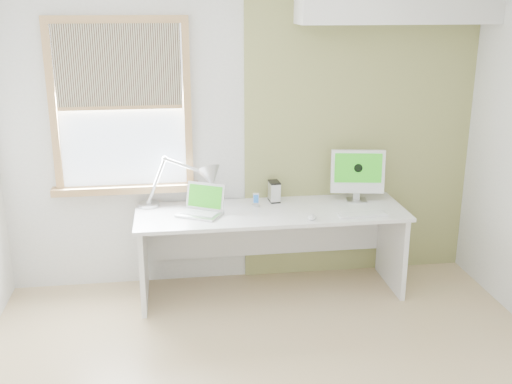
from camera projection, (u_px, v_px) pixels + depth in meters
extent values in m
cube|color=silver|center=(244.00, 133.00, 5.17)|extent=(4.00, 0.02, 2.60)
cube|color=silver|center=(386.00, 375.00, 1.85)|extent=(4.00, 0.02, 2.60)
cube|color=#8E9255|center=(360.00, 130.00, 5.29)|extent=(2.00, 0.02, 2.60)
cube|color=#B0834E|center=(53.00, 109.00, 4.86)|extent=(0.06, 0.06, 1.42)
cube|color=#B0834E|center=(187.00, 106.00, 5.00)|extent=(0.06, 0.06, 1.42)
cube|color=#B0834E|center=(115.00, 19.00, 4.72)|extent=(1.00, 0.06, 0.06)
cube|color=#B0834E|center=(126.00, 189.00, 5.11)|extent=(1.20, 0.14, 0.06)
cube|color=#D1E2F9|center=(121.00, 107.00, 4.94)|extent=(1.00, 0.01, 1.30)
cube|color=beige|center=(118.00, 66.00, 4.81)|extent=(0.98, 0.02, 0.65)
cube|color=#B0834E|center=(121.00, 108.00, 4.90)|extent=(0.98, 0.03, 0.03)
cube|color=white|center=(271.00, 212.00, 5.01)|extent=(2.20, 0.70, 0.03)
cube|color=white|center=(143.00, 261.00, 4.98)|extent=(0.04, 0.64, 0.70)
cube|color=white|center=(392.00, 247.00, 5.26)|extent=(0.04, 0.64, 0.70)
cube|color=white|center=(265.00, 229.00, 5.39)|extent=(2.08, 0.02, 0.48)
cylinder|color=silver|center=(149.00, 205.00, 5.11)|extent=(0.19, 0.19, 0.03)
sphere|color=silver|center=(149.00, 202.00, 5.11)|extent=(0.06, 0.06, 0.05)
cylinder|color=silver|center=(157.00, 181.00, 5.06)|extent=(0.18, 0.04, 0.38)
sphere|color=silver|center=(165.00, 159.00, 5.01)|extent=(0.05, 0.05, 0.05)
cylinder|color=silver|center=(186.00, 166.00, 5.02)|extent=(0.35, 0.09, 0.15)
sphere|color=silver|center=(207.00, 173.00, 5.04)|extent=(0.04, 0.04, 0.04)
cone|color=silver|center=(211.00, 177.00, 5.05)|extent=(0.27, 0.30, 0.23)
cube|color=silver|center=(200.00, 214.00, 4.90)|extent=(0.40, 0.36, 0.02)
cube|color=#B2B5B7|center=(200.00, 213.00, 4.90)|extent=(0.31, 0.26, 0.00)
cube|color=silver|center=(205.00, 196.00, 4.97)|extent=(0.32, 0.22, 0.22)
cube|color=#1D7B11|center=(205.00, 196.00, 4.96)|extent=(0.28, 0.18, 0.18)
cylinder|color=silver|center=(256.00, 205.00, 5.11)|extent=(0.07, 0.07, 0.02)
cube|color=silver|center=(256.00, 199.00, 5.09)|extent=(0.05, 0.02, 0.10)
cube|color=#194C99|center=(256.00, 199.00, 5.09)|extent=(0.04, 0.01, 0.07)
cube|color=silver|center=(274.00, 191.00, 5.22)|extent=(0.09, 0.14, 0.17)
cube|color=black|center=(274.00, 182.00, 5.19)|extent=(0.09, 0.14, 0.01)
cube|color=black|center=(274.00, 200.00, 5.24)|extent=(0.09, 0.14, 0.01)
cube|color=silver|center=(356.00, 200.00, 5.24)|extent=(0.19, 0.17, 0.01)
cube|color=silver|center=(357.00, 191.00, 5.25)|extent=(0.06, 0.03, 0.15)
cube|color=white|center=(358.00, 171.00, 5.19)|extent=(0.46, 0.16, 0.37)
cube|color=#1D7B11|center=(358.00, 168.00, 5.15)|extent=(0.39, 0.09, 0.25)
cylinder|color=black|center=(358.00, 168.00, 5.15)|extent=(0.07, 0.02, 0.07)
cube|color=white|center=(363.00, 215.00, 4.89)|extent=(0.40, 0.13, 0.01)
cube|color=white|center=(363.00, 214.00, 4.89)|extent=(0.37, 0.10, 0.00)
ellipsoid|color=white|center=(312.00, 217.00, 4.81)|extent=(0.10, 0.12, 0.03)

